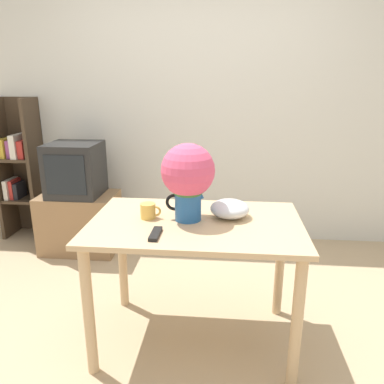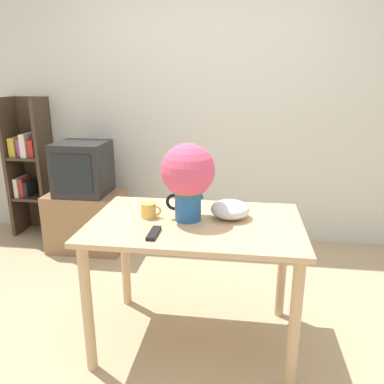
{
  "view_description": "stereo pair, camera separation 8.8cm",
  "coord_description": "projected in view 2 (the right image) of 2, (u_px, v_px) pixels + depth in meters",
  "views": [
    {
      "loc": [
        0.26,
        -2.02,
        1.58
      ],
      "look_at": [
        0.07,
        -0.0,
        0.96
      ],
      "focal_mm": 35.0,
      "sensor_mm": 36.0,
      "label": 1
    },
    {
      "loc": [
        0.35,
        -2.01,
        1.58
      ],
      "look_at": [
        0.07,
        -0.0,
        0.96
      ],
      "focal_mm": 35.0,
      "sensor_mm": 36.0,
      "label": 2
    }
  ],
  "objects": [
    {
      "name": "table",
      "position": [
        195.0,
        241.0,
        2.18
      ],
      "size": [
        1.21,
        0.78,
        0.8
      ],
      "color": "tan",
      "rests_on": "ground_plane"
    },
    {
      "name": "coffee_mug",
      "position": [
        149.0,
        210.0,
        2.19
      ],
      "size": [
        0.12,
        0.09,
        0.09
      ],
      "color": "gold",
      "rests_on": "table"
    },
    {
      "name": "remote_control",
      "position": [
        154.0,
        233.0,
        1.95
      ],
      "size": [
        0.05,
        0.17,
        0.02
      ],
      "color": "black",
      "rests_on": "table"
    },
    {
      "name": "tv_set",
      "position": [
        83.0,
        168.0,
        3.43
      ],
      "size": [
        0.45,
        0.44,
        0.48
      ],
      "color": "black",
      "rests_on": "tv_stand"
    },
    {
      "name": "tv_stand",
      "position": [
        87.0,
        221.0,
        3.58
      ],
      "size": [
        0.7,
        0.45,
        0.55
      ],
      "color": "#8E6B47",
      "rests_on": "ground_plane"
    },
    {
      "name": "white_bowl",
      "position": [
        230.0,
        209.0,
        2.18
      ],
      "size": [
        0.23,
        0.23,
        0.1
      ],
      "color": "silver",
      "rests_on": "table"
    },
    {
      "name": "flower_vase",
      "position": [
        188.0,
        176.0,
        2.09
      ],
      "size": [
        0.3,
        0.3,
        0.44
      ],
      "color": "#235B9E",
      "rests_on": "table"
    },
    {
      "name": "bookshelf",
      "position": [
        30.0,
        166.0,
        3.84
      ],
      "size": [
        0.39,
        0.32,
        1.41
      ],
      "color": "#423323",
      "rests_on": "ground_plane"
    },
    {
      "name": "ground_plane",
      "position": [
        182.0,
        335.0,
        2.41
      ],
      "size": [
        12.0,
        12.0,
        0.0
      ],
      "primitive_type": "plane",
      "color": "tan"
    },
    {
      "name": "wall_back",
      "position": [
        209.0,
        109.0,
        3.59
      ],
      "size": [
        8.0,
        0.05,
        2.6
      ],
      "color": "silver",
      "rests_on": "ground_plane"
    }
  ]
}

